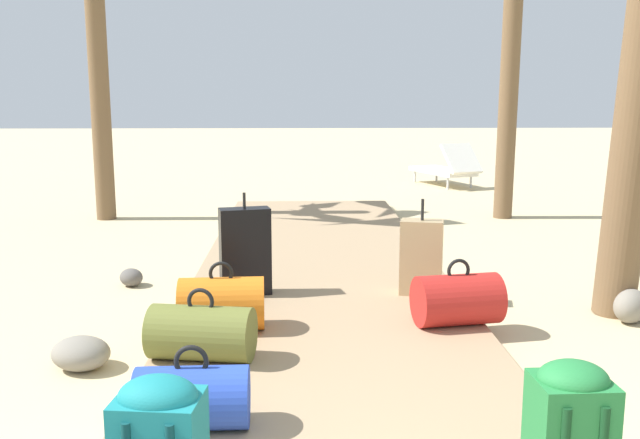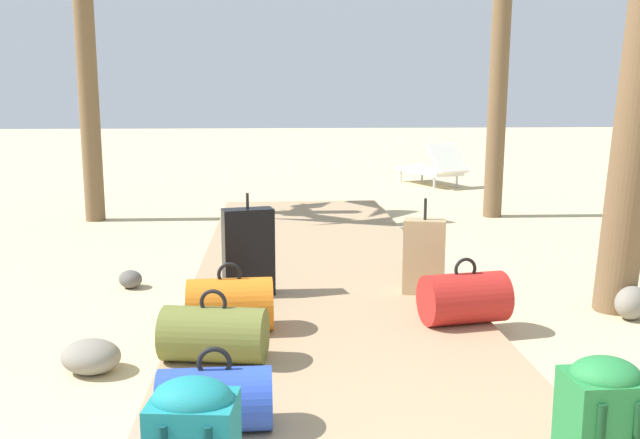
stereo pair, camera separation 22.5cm
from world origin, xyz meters
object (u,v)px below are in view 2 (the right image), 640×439
duffel_bag_blue (215,399)px  suitcase_black (248,252)px  suitcase_tan (424,256)px  duffel_bag_orange (230,305)px  duffel_bag_red (464,298)px  duffel_bag_olive (214,334)px  lounge_chair (433,168)px  backpack_green (602,429)px

duffel_bag_blue → suitcase_black: bearing=88.0°
suitcase_black → suitcase_tan: (1.39, -0.04, -0.05)m
duffel_bag_orange → duffel_bag_red: (1.61, 0.06, -0.00)m
suitcase_black → duffel_bag_olive: bearing=-96.4°
duffel_bag_olive → duffel_bag_red: bearing=19.8°
duffel_bag_blue → duffel_bag_orange: duffel_bag_orange is taller
duffel_bag_olive → lounge_chair: lounge_chair is taller
duffel_bag_olive → suitcase_tan: bearing=41.5°
backpack_green → suitcase_tan: suitcase_tan is taller
duffel_bag_olive → duffel_bag_orange: (0.06, 0.54, 0.01)m
duffel_bag_olive → suitcase_black: bearing=83.6°
duffel_bag_red → suitcase_black: bearing=151.9°
backpack_green → duffel_bag_olive: (-1.60, 1.59, -0.14)m
suitcase_black → duffel_bag_orange: suitcase_black is taller
suitcase_tan → lounge_chair: 7.43m
backpack_green → duffel_bag_blue: bearing=154.9°
suitcase_black → duffel_bag_red: 1.72m
duffel_bag_blue → duffel_bag_olive: (-0.08, 0.88, 0.01)m
duffel_bag_red → backpack_green: bearing=-91.8°
duffel_bag_red → suitcase_tan: bearing=99.0°
duffel_bag_blue → suitcase_tan: (1.47, 2.25, 0.14)m
duffel_bag_blue → lounge_chair: 9.99m
duffel_bag_orange → suitcase_tan: bearing=29.0°
backpack_green → duffel_bag_olive: backpack_green is taller
duffel_bag_blue → duffel_bag_olive: 0.88m
suitcase_black → duffel_bag_red: bearing=-28.1°
suitcase_black → suitcase_tan: bearing=-1.6°
duffel_bag_olive → lounge_chair: bearing=69.2°
backpack_green → duffel_bag_olive: bearing=135.0°
duffel_bag_olive → backpack_green: bearing=-45.0°
suitcase_tan → duffel_bag_orange: bearing=-151.0°
backpack_green → duffel_bag_orange: bearing=125.7°
duffel_bag_blue → duffel_bag_orange: size_ratio=0.93×
suitcase_black → lounge_chair: bearing=66.7°
duffel_bag_orange → lounge_chair: lounge_chair is taller
backpack_green → duffel_bag_orange: size_ratio=1.02×
duffel_bag_olive → duffel_bag_red: duffel_bag_red is taller
suitcase_black → duffel_bag_olive: (-0.16, -1.41, -0.18)m
suitcase_tan → lounge_chair: size_ratio=0.46×
suitcase_black → suitcase_tan: size_ratio=1.07×
backpack_green → duffel_bag_olive: size_ratio=0.90×
duffel_bag_blue → suitcase_black: size_ratio=0.66×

